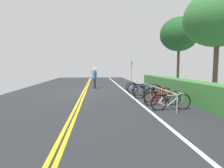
% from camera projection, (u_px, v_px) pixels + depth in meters
% --- Properties ---
extents(ground_plane, '(35.72, 10.11, 0.05)m').
position_uv_depth(ground_plane, '(85.00, 92.00, 13.13)').
color(ground_plane, '#232628').
extents(centre_line_yellow_inner, '(32.15, 0.10, 0.00)m').
position_uv_depth(centre_line_yellow_inner, '(83.00, 92.00, 13.12)').
color(centre_line_yellow_inner, gold).
rests_on(centre_line_yellow_inner, ground_plane).
extents(centre_line_yellow_outer, '(32.15, 0.10, 0.00)m').
position_uv_depth(centre_line_yellow_outer, '(86.00, 92.00, 13.14)').
color(centre_line_yellow_outer, gold).
rests_on(centre_line_yellow_outer, ground_plane).
extents(bike_lane_stripe_white, '(32.15, 0.12, 0.00)m').
position_uv_depth(bike_lane_stripe_white, '(125.00, 91.00, 13.38)').
color(bike_lane_stripe_white, white).
rests_on(bike_lane_stripe_white, ground_plane).
extents(bike_rack, '(6.75, 0.05, 0.73)m').
position_uv_depth(bike_rack, '(151.00, 88.00, 10.28)').
color(bike_rack, '#9EA0A5').
rests_on(bike_rack, ground_plane).
extents(bicycle_0, '(0.56, 1.66, 0.68)m').
position_uv_depth(bicycle_0, '(138.00, 87.00, 13.19)').
color(bicycle_0, black).
rests_on(bicycle_0, ground_plane).
extents(bicycle_1, '(0.46, 1.74, 0.70)m').
position_uv_depth(bicycle_1, '(141.00, 89.00, 12.14)').
color(bicycle_1, black).
rests_on(bicycle_1, ground_plane).
extents(bicycle_2, '(0.46, 1.76, 0.76)m').
position_uv_depth(bicycle_2, '(146.00, 90.00, 11.25)').
color(bicycle_2, black).
rests_on(bicycle_2, ground_plane).
extents(bicycle_3, '(0.46, 1.74, 0.74)m').
position_uv_depth(bicycle_3, '(148.00, 92.00, 10.34)').
color(bicycle_3, black).
rests_on(bicycle_3, ground_plane).
extents(bicycle_4, '(0.62, 1.62, 0.74)m').
position_uv_depth(bicycle_4, '(158.00, 95.00, 9.37)').
color(bicycle_4, black).
rests_on(bicycle_4, ground_plane).
extents(bicycle_5, '(0.46, 1.73, 0.69)m').
position_uv_depth(bicycle_5, '(162.00, 98.00, 8.43)').
color(bicycle_5, black).
rests_on(bicycle_5, ground_plane).
extents(bicycle_6, '(0.46, 1.73, 0.70)m').
position_uv_depth(bicycle_6, '(171.00, 102.00, 7.50)').
color(bicycle_6, black).
rests_on(bicycle_6, ground_plane).
extents(pedestrian, '(0.49, 0.32, 1.65)m').
position_uv_depth(pedestrian, '(95.00, 77.00, 14.97)').
color(pedestrian, '#1E1E2D').
rests_on(pedestrian, ground_plane).
extents(sign_post_near, '(0.36, 0.06, 2.18)m').
position_uv_depth(sign_post_near, '(132.00, 72.00, 14.47)').
color(sign_post_near, gray).
rests_on(sign_post_near, ground_plane).
extents(hedge_backdrop, '(15.70, 0.96, 1.03)m').
position_uv_depth(hedge_backdrop, '(196.00, 92.00, 8.94)').
color(hedge_backdrop, '#387533').
rests_on(hedge_backdrop, ground_plane).
extents(tree_near_left, '(3.06, 3.06, 5.74)m').
position_uv_depth(tree_near_left, '(179.00, 34.00, 15.29)').
color(tree_near_left, brown).
rests_on(tree_near_left, ground_plane).
extents(tree_mid, '(3.49, 3.49, 5.72)m').
position_uv_depth(tree_mid, '(218.00, 18.00, 9.80)').
color(tree_mid, brown).
rests_on(tree_mid, ground_plane).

